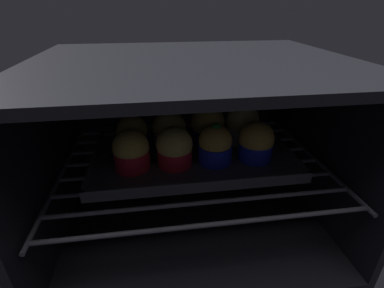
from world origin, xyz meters
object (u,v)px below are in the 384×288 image
(muffin_row0_col0, at_px, (131,151))
(muffin_row1_col1, at_px, (169,131))
(muffin_row1_col3, at_px, (242,124))
(muffin_row1_col2, at_px, (208,127))
(muffin_row0_col3, at_px, (256,142))
(muffin_row1_col0, at_px, (133,135))
(baking_tray, at_px, (192,156))
(muffin_row0_col1, at_px, (175,148))
(muffin_row0_col2, at_px, (215,145))

(muffin_row0_col0, height_order, muffin_row1_col1, muffin_row1_col1)
(muffin_row1_col3, bearing_deg, muffin_row1_col2, -178.70)
(muffin_row0_col3, height_order, muffin_row1_col2, muffin_row1_col2)
(muffin_row1_col0, relative_size, muffin_row1_col1, 0.97)
(baking_tray, distance_m, muffin_row1_col3, 0.14)
(muffin_row0_col3, bearing_deg, muffin_row0_col1, 179.88)
(muffin_row1_col3, bearing_deg, muffin_row1_col0, -178.60)
(baking_tray, relative_size, muffin_row0_col2, 4.84)
(baking_tray, distance_m, muffin_row0_col1, 0.07)
(muffin_row0_col2, distance_m, muffin_row1_col0, 0.18)
(muffin_row0_col3, height_order, muffin_row1_col1, same)
(muffin_row1_col3, bearing_deg, muffin_row1_col1, 179.52)
(muffin_row0_col3, bearing_deg, muffin_row1_col1, 153.71)
(muffin_row0_col1, xyz_separation_m, muffin_row1_col1, (-0.00, 0.08, 0.00))
(baking_tray, relative_size, muffin_row1_col3, 4.58)
(muffin_row0_col2, xyz_separation_m, muffin_row1_col0, (-0.17, 0.08, -0.00))
(muffin_row0_col3, bearing_deg, muffin_row0_col0, -179.93)
(muffin_row0_col0, relative_size, muffin_row0_col3, 0.98)
(muffin_row0_col2, bearing_deg, muffin_row1_col3, 45.59)
(muffin_row0_col0, height_order, muffin_row1_col2, muffin_row1_col2)
(muffin_row0_col1, bearing_deg, muffin_row1_col0, 137.79)
(muffin_row0_col2, relative_size, muffin_row1_col2, 0.95)
(muffin_row0_col0, height_order, muffin_row0_col1, same)
(baking_tray, bearing_deg, muffin_row0_col0, -162.44)
(baking_tray, relative_size, muffin_row0_col3, 5.05)
(muffin_row0_col1, xyz_separation_m, muffin_row1_col2, (0.08, 0.08, 0.01))
(muffin_row0_col3, distance_m, muffin_row1_col3, 0.08)
(baking_tray, height_order, muffin_row1_col1, muffin_row1_col1)
(muffin_row0_col1, xyz_separation_m, muffin_row1_col3, (0.16, 0.08, 0.01))
(muffin_row1_col1, relative_size, muffin_row1_col3, 0.90)
(baking_tray, bearing_deg, muffin_row0_col3, -17.15)
(muffin_row0_col1, relative_size, muffin_row1_col3, 0.89)
(muffin_row0_col3, relative_size, muffin_row1_col1, 1.01)
(muffin_row0_col2, bearing_deg, muffin_row0_col3, -0.04)
(muffin_row0_col2, height_order, muffin_row0_col3, muffin_row0_col2)
(muffin_row1_col0, relative_size, muffin_row1_col3, 0.87)
(muffin_row0_col0, relative_size, muffin_row0_col1, 1.00)
(muffin_row0_col0, xyz_separation_m, muffin_row0_col1, (0.08, 0.00, 0.00))
(muffin_row0_col2, bearing_deg, muffin_row0_col1, 179.79)
(muffin_row0_col0, xyz_separation_m, muffin_row1_col2, (0.17, 0.08, 0.01))
(baking_tray, height_order, muffin_row0_col0, muffin_row0_col0)
(muffin_row0_col1, height_order, muffin_row1_col3, muffin_row1_col3)
(muffin_row1_col3, bearing_deg, muffin_row0_col1, -153.06)
(baking_tray, relative_size, muffin_row1_col2, 4.61)
(muffin_row0_col2, relative_size, muffin_row1_col3, 0.95)
(muffin_row0_col0, relative_size, muffin_row1_col0, 1.02)
(muffin_row0_col1, bearing_deg, baking_tray, 43.78)
(baking_tray, height_order, muffin_row0_col1, muffin_row0_col1)
(baking_tray, height_order, muffin_row1_col2, muffin_row1_col2)
(muffin_row0_col2, bearing_deg, muffin_row0_col0, -179.87)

